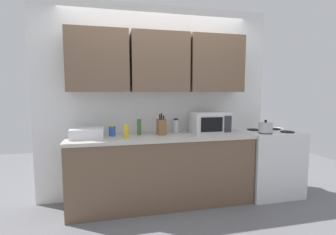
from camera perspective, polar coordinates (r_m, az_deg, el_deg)
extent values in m
plane|color=slate|center=(2.82, 1.78, -25.03)|extent=(8.00, 8.00, 0.00)
cube|color=white|center=(3.42, -2.53, 3.43)|extent=(3.20, 0.06, 2.60)
cube|color=brown|center=(3.21, -15.86, 12.45)|extent=(0.73, 0.33, 0.75)
cube|color=brown|center=(3.26, -1.98, 12.55)|extent=(0.73, 0.33, 0.75)
cube|color=brown|center=(3.49, 10.75, 12.02)|extent=(0.73, 0.33, 0.75)
cube|color=brown|center=(3.26, -1.39, -12.28)|extent=(2.30, 0.60, 0.86)
cube|color=beige|center=(3.15, -1.41, -4.48)|extent=(2.33, 0.63, 0.04)
cube|color=silver|center=(3.84, 22.27, -9.59)|extent=(0.76, 0.64, 0.90)
cylinder|color=black|center=(3.54, 21.60, -3.31)|extent=(0.18, 0.18, 0.01)
cylinder|color=black|center=(3.74, 25.90, -3.01)|extent=(0.18, 0.18, 0.01)
cylinder|color=black|center=(3.77, 19.20, -2.68)|extent=(0.18, 0.18, 0.01)
cylinder|color=black|center=(3.96, 23.37, -2.44)|extent=(0.18, 0.18, 0.01)
cylinder|color=#B2B2B7|center=(3.53, 21.65, -2.15)|extent=(0.18, 0.18, 0.13)
sphere|color=black|center=(3.52, 21.70, -0.79)|extent=(0.04, 0.04, 0.04)
cube|color=silver|center=(3.34, 9.64, -1.19)|extent=(0.48, 0.36, 0.28)
cube|color=black|center=(3.15, 10.13, -1.62)|extent=(0.29, 0.01, 0.18)
cube|color=#2D2D33|center=(3.24, 13.72, -1.48)|extent=(0.10, 0.01, 0.21)
cube|color=silver|center=(3.09, -18.20, -3.47)|extent=(0.38, 0.30, 0.12)
cube|color=brown|center=(3.16, -1.50, -2.23)|extent=(0.12, 0.13, 0.20)
cylinder|color=black|center=(3.13, -1.92, 0.16)|extent=(0.02, 0.02, 0.07)
cylinder|color=black|center=(3.14, -1.47, 0.27)|extent=(0.02, 0.02, 0.08)
cylinder|color=black|center=(3.14, -1.03, 0.02)|extent=(0.02, 0.02, 0.05)
cylinder|color=gold|center=(2.95, -9.65, -3.38)|extent=(0.06, 0.06, 0.15)
cylinder|color=yellow|center=(2.93, -9.68, -1.76)|extent=(0.04, 0.04, 0.02)
cylinder|color=#386B2D|center=(3.17, -6.70, -2.18)|extent=(0.05, 0.05, 0.21)
cylinder|color=silver|center=(3.16, -6.72, -0.09)|extent=(0.03, 0.03, 0.03)
cylinder|color=#2D56B7|center=(3.15, -12.80, -3.10)|extent=(0.08, 0.08, 0.12)
cylinder|color=yellow|center=(3.14, -12.83, -1.80)|extent=(0.06, 0.06, 0.02)
cylinder|color=silver|center=(3.35, 1.80, -2.03)|extent=(0.08, 0.08, 0.17)
cylinder|color=black|center=(3.34, 1.81, -0.42)|extent=(0.06, 0.06, 0.02)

